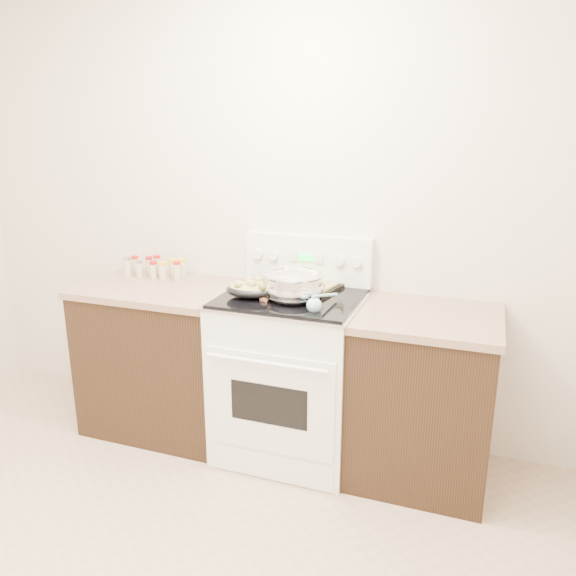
% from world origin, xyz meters
% --- Properties ---
extents(room_shell, '(4.10, 3.60, 2.75)m').
position_xyz_m(room_shell, '(0.00, 0.00, 1.70)').
color(room_shell, beige).
rests_on(room_shell, ground).
extents(counter_left, '(0.93, 0.67, 0.92)m').
position_xyz_m(counter_left, '(-0.48, 1.43, 0.46)').
color(counter_left, black).
rests_on(counter_left, ground).
extents(counter_right, '(0.73, 0.67, 0.92)m').
position_xyz_m(counter_right, '(1.08, 1.43, 0.46)').
color(counter_right, black).
rests_on(counter_right, ground).
extents(kitchen_range, '(0.78, 0.73, 1.22)m').
position_xyz_m(kitchen_range, '(0.35, 1.42, 0.49)').
color(kitchen_range, white).
rests_on(kitchen_range, ground).
extents(mixing_bowl, '(0.40, 0.40, 0.19)m').
position_xyz_m(mixing_bowl, '(0.39, 1.35, 1.02)').
color(mixing_bowl, silver).
rests_on(mixing_bowl, kitchen_range).
extents(roasting_pan, '(0.33, 0.26, 0.11)m').
position_xyz_m(roasting_pan, '(0.17, 1.32, 0.99)').
color(roasting_pan, black).
rests_on(roasting_pan, kitchen_range).
extents(baking_sheet, '(0.46, 0.36, 0.06)m').
position_xyz_m(baking_sheet, '(0.35, 1.57, 0.96)').
color(baking_sheet, black).
rests_on(baking_sheet, kitchen_range).
extents(wooden_spoon, '(0.06, 0.28, 0.04)m').
position_xyz_m(wooden_spoon, '(0.25, 1.33, 0.95)').
color(wooden_spoon, tan).
rests_on(wooden_spoon, kitchen_range).
extents(blue_ladle, '(0.10, 0.27, 0.10)m').
position_xyz_m(blue_ladle, '(0.55, 1.23, 0.98)').
color(blue_ladle, '#8CC5D1').
rests_on(blue_ladle, kitchen_range).
extents(spice_jars, '(0.40, 0.15, 0.13)m').
position_xyz_m(spice_jars, '(-0.61, 1.59, 0.98)').
color(spice_jars, '#BFB28C').
rests_on(spice_jars, counter_left).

